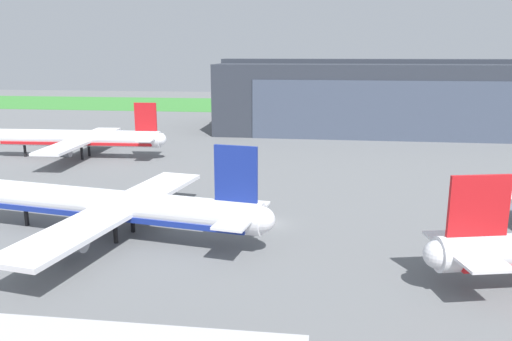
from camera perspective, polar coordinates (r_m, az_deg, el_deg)
name	(u,v)px	position (r m, az deg, el deg)	size (l,w,h in m)	color
ground_plane	(270,224)	(67.89, 1.62, -6.02)	(440.00, 440.00, 0.00)	slate
grass_field_strip	(307,106)	(216.41, 5.80, 7.27)	(440.00, 56.00, 0.08)	#3B8637
maintenance_hangar	(382,97)	(151.18, 13.96, 8.06)	(91.94, 36.99, 20.31)	#2D333D
airliner_far_left	(78,139)	(115.17, -19.38, 3.40)	(38.99, 32.62, 12.00)	silver
airliner_near_left	(112,206)	(64.78, -15.88, -3.86)	(41.30, 36.88, 12.33)	white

